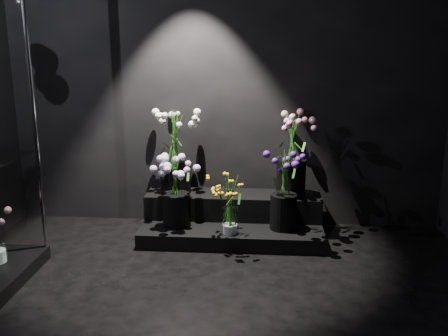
# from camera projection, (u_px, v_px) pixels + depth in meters

# --- Properties ---
(wall_back) EXTENTS (4.00, 0.00, 4.00)m
(wall_back) POSITION_uv_depth(u_px,v_px,m) (225.00, 75.00, 4.50)
(wall_back) COLOR black
(wall_back) RESTS_ON floor
(display_riser) EXTENTS (1.59, 0.70, 0.35)m
(display_riser) POSITION_uv_depth(u_px,v_px,m) (233.00, 218.00, 4.50)
(display_riser) COLOR black
(display_riser) RESTS_ON floor
(bouquet_orange_bells) EXTENTS (0.30, 0.30, 0.50)m
(bouquet_orange_bells) POSITION_uv_depth(u_px,v_px,m) (230.00, 204.00, 4.13)
(bouquet_orange_bells) COLOR white
(bouquet_orange_bells) RESTS_ON display_riser
(bouquet_lilac) EXTENTS (0.46, 0.46, 0.62)m
(bouquet_lilac) POSITION_uv_depth(u_px,v_px,m) (176.00, 185.00, 4.29)
(bouquet_lilac) COLOR black
(bouquet_lilac) RESTS_ON display_riser
(bouquet_purple) EXTENTS (0.34, 0.34, 0.68)m
(bouquet_purple) POSITION_uv_depth(u_px,v_px,m) (284.00, 185.00, 4.21)
(bouquet_purple) COLOR black
(bouquet_purple) RESTS_ON display_riser
(bouquet_cream_roses) EXTENTS (0.50, 0.50, 0.75)m
(bouquet_cream_roses) POSITION_uv_depth(u_px,v_px,m) (175.00, 148.00, 4.47)
(bouquet_cream_roses) COLOR black
(bouquet_cream_roses) RESTS_ON display_riser
(bouquet_pink_roses) EXTENTS (0.43, 0.43, 0.77)m
(bouquet_pink_roses) POSITION_uv_depth(u_px,v_px,m) (292.00, 148.00, 4.38)
(bouquet_pink_roses) COLOR black
(bouquet_pink_roses) RESTS_ON display_riser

